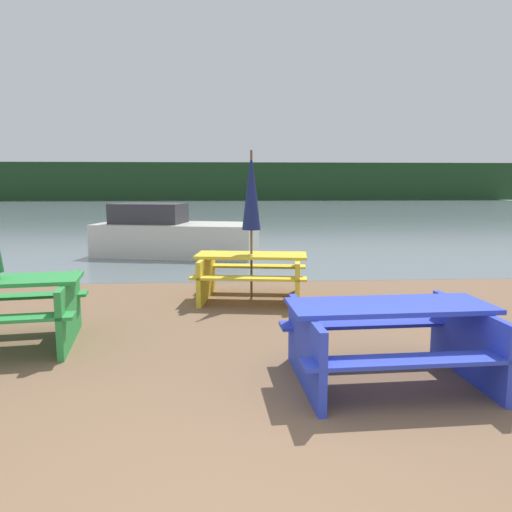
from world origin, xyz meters
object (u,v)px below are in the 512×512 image
object	(u,v)px
picnic_table_blue	(388,335)
boat	(172,235)
umbrella_navy	(251,191)
picnic_table_yellow	(251,271)

from	to	relation	value
picnic_table_blue	boat	xyz separation A→B (m)	(-2.87, 8.43, 0.06)
picnic_table_blue	umbrella_navy	xyz separation A→B (m)	(-1.10, 3.44, 1.27)
umbrella_navy	boat	world-z (taller)	umbrella_navy
boat	picnic_table_yellow	bearing A→B (deg)	-58.00
picnic_table_blue	umbrella_navy	distance (m)	3.83
picnic_table_yellow	umbrella_navy	size ratio (longest dim) A/B	0.81
picnic_table_yellow	umbrella_navy	world-z (taller)	umbrella_navy
picnic_table_blue	boat	distance (m)	8.91
umbrella_navy	boat	bearing A→B (deg)	109.54
umbrella_navy	picnic_table_yellow	bearing A→B (deg)	-93.58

